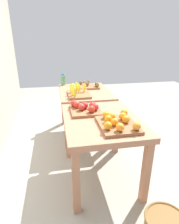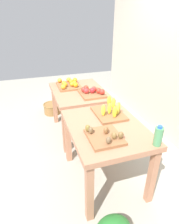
{
  "view_description": "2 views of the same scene",
  "coord_description": "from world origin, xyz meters",
  "px_view_note": "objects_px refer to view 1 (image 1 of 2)",
  "views": [
    {
      "loc": [
        -2.36,
        0.47,
        1.57
      ],
      "look_at": [
        -0.01,
        0.03,
        0.62
      ],
      "focal_mm": 30.17,
      "sensor_mm": 36.0,
      "label": 1
    },
    {
      "loc": [
        2.23,
        -0.73,
        1.86
      ],
      "look_at": [
        -0.08,
        0.02,
        0.61
      ],
      "focal_mm": 31.25,
      "sensor_mm": 36.0,
      "label": 2
    }
  ],
  "objects_px": {
    "apple_bin": "(85,108)",
    "display_table_left": "(101,127)",
    "display_table_right": "(85,97)",
    "kiwi_bin": "(89,86)",
    "banana_crate": "(78,92)",
    "orange_bin": "(118,122)",
    "water_bottle": "(63,80)",
    "watermelon_pile": "(89,107)"
  },
  "relations": [
    {
      "from": "watermelon_pile",
      "to": "orange_bin",
      "type": "bearing_deg",
      "value": 176.83
    },
    {
      "from": "watermelon_pile",
      "to": "display_table_left",
      "type": "bearing_deg",
      "value": 173.45
    },
    {
      "from": "water_bottle",
      "to": "watermelon_pile",
      "type": "bearing_deg",
      "value": -51.67
    },
    {
      "from": "apple_bin",
      "to": "kiwi_bin",
      "type": "relative_size",
      "value": 1.11
    },
    {
      "from": "watermelon_pile",
      "to": "apple_bin",
      "type": "bearing_deg",
      "value": 168.29
    },
    {
      "from": "kiwi_bin",
      "to": "watermelon_pile",
      "type": "xyz_separation_m",
      "value": [
        0.68,
        -0.12,
        -0.65
      ]
    },
    {
      "from": "banana_crate",
      "to": "water_bottle",
      "type": "distance_m",
      "value": 0.71
    },
    {
      "from": "display_table_left",
      "to": "orange_bin",
      "type": "relative_size",
      "value": 2.36
    },
    {
      "from": "display_table_left",
      "to": "kiwi_bin",
      "type": "distance_m",
      "value": 1.35
    },
    {
      "from": "apple_bin",
      "to": "water_bottle",
      "type": "relative_size",
      "value": 1.93
    },
    {
      "from": "display_table_right",
      "to": "kiwi_bin",
      "type": "distance_m",
      "value": 0.28
    },
    {
      "from": "display_table_left",
      "to": "watermelon_pile",
      "type": "height_order",
      "value": "display_table_left"
    },
    {
      "from": "display_table_right",
      "to": "kiwi_bin",
      "type": "bearing_deg",
      "value": -26.38
    },
    {
      "from": "display_table_left",
      "to": "orange_bin",
      "type": "height_order",
      "value": "orange_bin"
    },
    {
      "from": "display_table_left",
      "to": "apple_bin",
      "type": "xyz_separation_m",
      "value": [
        0.22,
        0.14,
        0.15
      ]
    },
    {
      "from": "orange_bin",
      "to": "banana_crate",
      "type": "distance_m",
      "value": 1.14
    },
    {
      "from": "orange_bin",
      "to": "watermelon_pile",
      "type": "height_order",
      "value": "orange_bin"
    },
    {
      "from": "orange_bin",
      "to": "water_bottle",
      "type": "xyz_separation_m",
      "value": [
        1.8,
        0.43,
        0.06
      ]
    },
    {
      "from": "banana_crate",
      "to": "kiwi_bin",
      "type": "bearing_deg",
      "value": -29.2
    },
    {
      "from": "display_table_right",
      "to": "banana_crate",
      "type": "relative_size",
      "value": 2.36
    },
    {
      "from": "apple_bin",
      "to": "display_table_left",
      "type": "bearing_deg",
      "value": -147.69
    },
    {
      "from": "display_table_right",
      "to": "orange_bin",
      "type": "xyz_separation_m",
      "value": [
        -1.34,
        -0.11,
        0.15
      ]
    },
    {
      "from": "water_bottle",
      "to": "banana_crate",
      "type": "bearing_deg",
      "value": -165.57
    },
    {
      "from": "display_table_right",
      "to": "banana_crate",
      "type": "bearing_deg",
      "value": 148.24
    },
    {
      "from": "display_table_right",
      "to": "watermelon_pile",
      "type": "relative_size",
      "value": 1.74
    },
    {
      "from": "apple_bin",
      "to": "banana_crate",
      "type": "bearing_deg",
      "value": -0.06
    },
    {
      "from": "orange_bin",
      "to": "kiwi_bin",
      "type": "relative_size",
      "value": 1.22
    },
    {
      "from": "orange_bin",
      "to": "display_table_right",
      "type": "bearing_deg",
      "value": 4.6
    },
    {
      "from": "apple_bin",
      "to": "watermelon_pile",
      "type": "relative_size",
      "value": 0.67
    },
    {
      "from": "display_table_left",
      "to": "banana_crate",
      "type": "bearing_deg",
      "value": 8.9
    },
    {
      "from": "orange_bin",
      "to": "display_table_left",
      "type": "bearing_deg",
      "value": 26.08
    },
    {
      "from": "display_table_left",
      "to": "apple_bin",
      "type": "relative_size",
      "value": 2.6
    },
    {
      "from": "banana_crate",
      "to": "watermelon_pile",
      "type": "xyz_separation_m",
      "value": [
        1.12,
        -0.37,
        -0.67
      ]
    },
    {
      "from": "kiwi_bin",
      "to": "water_bottle",
      "type": "relative_size",
      "value": 1.73
    },
    {
      "from": "kiwi_bin",
      "to": "display_table_left",
      "type": "bearing_deg",
      "value": 175.43
    },
    {
      "from": "banana_crate",
      "to": "watermelon_pile",
      "type": "height_order",
      "value": "banana_crate"
    },
    {
      "from": "display_table_left",
      "to": "water_bottle",
      "type": "bearing_deg",
      "value": 11.33
    },
    {
      "from": "water_bottle",
      "to": "orange_bin",
      "type": "bearing_deg",
      "value": -166.74
    },
    {
      "from": "display_table_left",
      "to": "display_table_right",
      "type": "relative_size",
      "value": 1.0
    },
    {
      "from": "display_table_right",
      "to": "orange_bin",
      "type": "height_order",
      "value": "orange_bin"
    },
    {
      "from": "banana_crate",
      "to": "kiwi_bin",
      "type": "distance_m",
      "value": 0.51
    },
    {
      "from": "water_bottle",
      "to": "display_table_right",
      "type": "bearing_deg",
      "value": -145.63
    }
  ]
}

